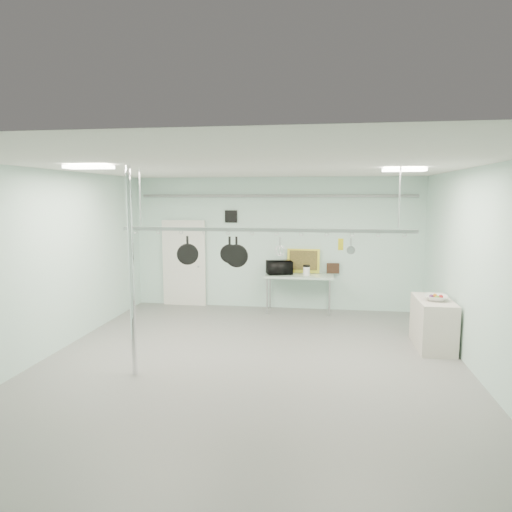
% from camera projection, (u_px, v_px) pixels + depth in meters
% --- Properties ---
extents(floor, '(8.00, 8.00, 0.00)m').
position_uv_depth(floor, '(249.00, 366.00, 7.41)').
color(floor, gray).
rests_on(floor, ground).
extents(ceiling, '(7.00, 8.00, 0.02)m').
position_uv_depth(ceiling, '(249.00, 167.00, 6.99)').
color(ceiling, silver).
rests_on(ceiling, back_wall).
extents(back_wall, '(7.00, 0.02, 3.20)m').
position_uv_depth(back_wall, '(276.00, 243.00, 11.11)').
color(back_wall, silver).
rests_on(back_wall, floor).
extents(right_wall, '(0.02, 8.00, 3.20)m').
position_uv_depth(right_wall, '(483.00, 275.00, 6.69)').
color(right_wall, silver).
rests_on(right_wall, floor).
extents(door, '(1.10, 0.10, 2.20)m').
position_uv_depth(door, '(184.00, 264.00, 11.47)').
color(door, silver).
rests_on(door, floor).
extents(wall_vent, '(0.30, 0.04, 0.30)m').
position_uv_depth(wall_vent, '(231.00, 216.00, 11.17)').
color(wall_vent, black).
rests_on(wall_vent, back_wall).
extents(conduit_pipe, '(6.60, 0.07, 0.07)m').
position_uv_depth(conduit_pipe, '(275.00, 196.00, 10.88)').
color(conduit_pipe, gray).
rests_on(conduit_pipe, back_wall).
extents(chrome_pole, '(0.08, 0.08, 3.20)m').
position_uv_depth(chrome_pole, '(132.00, 273.00, 6.86)').
color(chrome_pole, silver).
rests_on(chrome_pole, floor).
extents(prep_table, '(1.60, 0.70, 0.91)m').
position_uv_depth(prep_table, '(299.00, 278.00, 10.74)').
color(prep_table, silver).
rests_on(prep_table, floor).
extents(side_cabinet, '(0.60, 1.20, 0.90)m').
position_uv_depth(side_cabinet, '(433.00, 323.00, 8.27)').
color(side_cabinet, beige).
rests_on(side_cabinet, floor).
extents(pot_rack, '(4.80, 0.06, 1.00)m').
position_uv_depth(pot_rack, '(264.00, 228.00, 7.38)').
color(pot_rack, '#B7B7BC').
rests_on(pot_rack, ceiling).
extents(light_panel_left, '(0.65, 0.30, 0.05)m').
position_uv_depth(light_panel_left, '(89.00, 167.00, 6.53)').
color(light_panel_left, white).
rests_on(light_panel_left, ceiling).
extents(light_panel_right, '(0.65, 0.30, 0.05)m').
position_uv_depth(light_panel_right, '(404.00, 170.00, 7.24)').
color(light_panel_right, white).
rests_on(light_panel_right, ceiling).
extents(microwave, '(0.67, 0.56, 0.32)m').
position_uv_depth(microwave, '(279.00, 267.00, 10.80)').
color(microwave, black).
rests_on(microwave, prep_table).
extents(coffee_canister, '(0.20, 0.20, 0.20)m').
position_uv_depth(coffee_canister, '(306.00, 271.00, 10.65)').
color(coffee_canister, white).
rests_on(coffee_canister, prep_table).
extents(painting_large, '(0.78, 0.15, 0.58)m').
position_uv_depth(painting_large, '(303.00, 261.00, 10.98)').
color(painting_large, yellow).
rests_on(painting_large, prep_table).
extents(painting_small, '(0.31, 0.10, 0.25)m').
position_uv_depth(painting_small, '(333.00, 268.00, 10.90)').
color(painting_small, black).
rests_on(painting_small, prep_table).
extents(fruit_bowl, '(0.48, 0.48, 0.10)m').
position_uv_depth(fruit_bowl, '(436.00, 298.00, 8.10)').
color(fruit_bowl, silver).
rests_on(fruit_bowl, side_cabinet).
extents(skillet_left, '(0.36, 0.16, 0.48)m').
position_uv_depth(skillet_left, '(188.00, 250.00, 7.62)').
color(skillet_left, black).
rests_on(skillet_left, pot_rack).
extents(skillet_mid, '(0.38, 0.07, 0.51)m').
position_uv_depth(skillet_mid, '(236.00, 252.00, 7.50)').
color(skillet_mid, black).
rests_on(skillet_mid, pot_rack).
extents(skillet_right, '(0.32, 0.09, 0.42)m').
position_uv_depth(skillet_right, '(230.00, 249.00, 7.51)').
color(skillet_right, black).
rests_on(skillet_right, pot_rack).
extents(whisk, '(0.22, 0.22, 0.33)m').
position_uv_depth(whisk, '(280.00, 247.00, 7.39)').
color(whisk, '#ACADB1').
rests_on(whisk, pot_rack).
extents(grater, '(0.08, 0.02, 0.20)m').
position_uv_depth(grater, '(341.00, 244.00, 7.24)').
color(grater, yellow).
rests_on(grater, pot_rack).
extents(saucepan, '(0.15, 0.11, 0.25)m').
position_uv_depth(saucepan, '(351.00, 246.00, 7.22)').
color(saucepan, silver).
rests_on(saucepan, pot_rack).
extents(fruit_cluster, '(0.24, 0.24, 0.09)m').
position_uv_depth(fruit_cluster, '(436.00, 296.00, 8.09)').
color(fruit_cluster, maroon).
rests_on(fruit_cluster, fruit_bowl).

